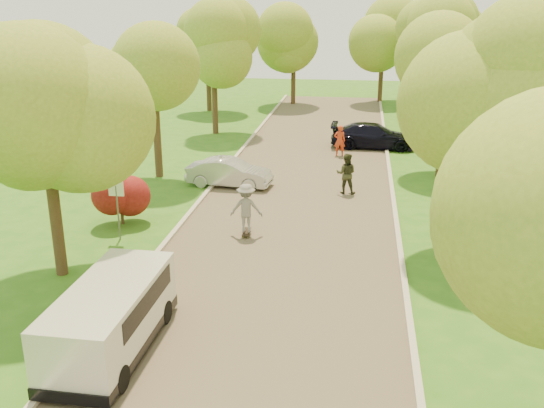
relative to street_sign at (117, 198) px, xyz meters
The scene contains 23 objects.
ground 7.22m from the street_sign, 34.59° to the right, with size 100.00×100.00×0.00m, color #2C6417.
road 7.22m from the street_sign, 34.59° to the left, with size 8.00×60.00×0.01m, color #4C4438.
curb_left 4.62m from the street_sign, 66.37° to the left, with size 0.18×60.00×0.12m, color #B2AD9E.
curb_right 10.74m from the street_sign, 22.10° to the left, with size 0.18×60.00×0.12m, color #B2AD9E.
street_sign is the anchor object (origin of this frame).
red_shrub 1.65m from the street_sign, 108.43° to the left, with size 1.70×1.70×1.95m.
tree_l_mida 4.72m from the street_sign, 99.39° to the right, with size 4.71×4.60×7.39m.
tree_l_midb 8.61m from the street_sign, 97.22° to the left, with size 4.30×4.20×6.62m.
tree_l_far 18.43m from the street_sign, 91.87° to the left, with size 4.92×4.80×7.79m.
tree_r_mida 13.46m from the street_sign, ahead, with size 5.13×5.00×7.95m.
tree_r_midb 16.27m from the street_sign, 38.90° to the left, with size 4.51×4.40×7.01m.
tree_r_far 24.25m from the street_sign, 56.91° to the left, with size 5.33×5.20×8.34m.
tree_bg_a 26.44m from the street_sign, 96.53° to the left, with size 5.12×5.00×7.72m.
tree_bg_b 31.57m from the street_sign, 63.40° to the left, with size 5.12×5.00×7.95m.
tree_bg_c 30.35m from the street_sign, 84.26° to the left, with size 4.92×4.80×7.33m.
tree_bg_d 33.74m from the street_sign, 72.61° to the left, with size 5.12×5.00×7.72m.
minivan 7.40m from the street_sign, 69.33° to the right, with size 1.86×4.62×1.72m.
silver_sedan 7.40m from the street_sign, 70.10° to the left, with size 1.35×3.87×1.27m, color #AEAEB3.
dark_sedan 17.95m from the street_sign, 59.49° to the left, with size 1.98×4.86×1.41m, color black.
longboard 4.76m from the street_sign, 13.96° to the left, with size 0.34×0.95×0.11m.
skateboarder 4.56m from the street_sign, 13.96° to the left, with size 1.17×0.67×1.81m, color slate.
person_striped 15.14m from the street_sign, 61.36° to the left, with size 0.62×0.40×1.69m, color #B8361B.
person_olive 10.22m from the street_sign, 40.10° to the left, with size 0.88×0.68×1.81m, color #2D311D.
Camera 1 is at (2.51, -15.09, 8.17)m, focal length 40.00 mm.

